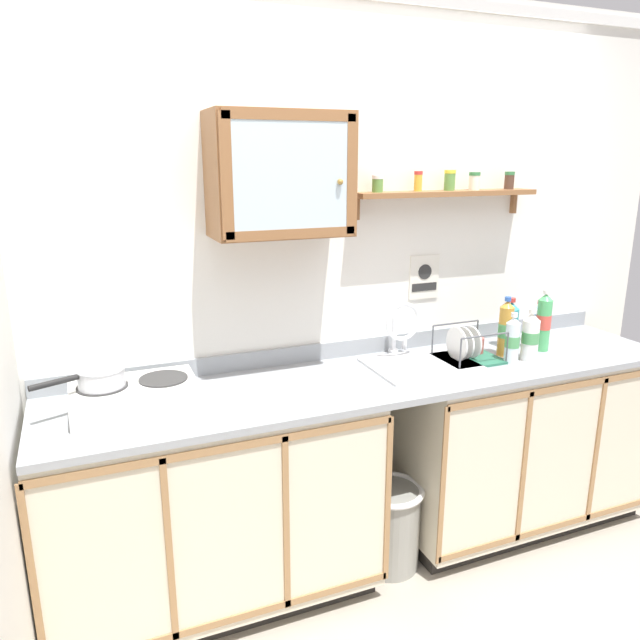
% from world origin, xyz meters
% --- Properties ---
extents(floor, '(5.94, 5.94, 0.00)m').
position_xyz_m(floor, '(0.00, 0.00, 0.00)').
color(floor, '#9E9384').
rests_on(floor, ground).
extents(back_wall, '(3.54, 0.07, 2.57)m').
position_xyz_m(back_wall, '(0.00, 0.63, 1.30)').
color(back_wall, silver).
rests_on(back_wall, ground).
extents(lower_cabinet_run, '(1.35, 0.60, 0.90)m').
position_xyz_m(lower_cabinet_run, '(-0.79, 0.31, 0.45)').
color(lower_cabinet_run, black).
rests_on(lower_cabinet_run, ground).
extents(lower_cabinet_run_right, '(1.33, 0.60, 0.90)m').
position_xyz_m(lower_cabinet_run_right, '(0.80, 0.31, 0.45)').
color(lower_cabinet_run_right, black).
rests_on(lower_cabinet_run_right, ground).
extents(countertop, '(2.90, 0.62, 0.03)m').
position_xyz_m(countertop, '(0.00, 0.31, 0.91)').
color(countertop, gray).
rests_on(countertop, lower_cabinet_run).
extents(backsplash, '(2.90, 0.02, 0.08)m').
position_xyz_m(backsplash, '(0.00, 0.59, 0.97)').
color(backsplash, gray).
rests_on(backsplash, countertop).
extents(sink, '(0.49, 0.42, 0.39)m').
position_xyz_m(sink, '(0.21, 0.35, 0.91)').
color(sink, silver).
rests_on(sink, countertop).
extents(hot_plate_stove, '(0.47, 0.33, 0.09)m').
position_xyz_m(hot_plate_stove, '(-1.06, 0.34, 0.97)').
color(hot_plate_stove, silver).
rests_on(hot_plate_stove, countertop).
extents(saucepan, '(0.34, 0.19, 0.08)m').
position_xyz_m(saucepan, '(-1.17, 0.36, 1.06)').
color(saucepan, silver).
rests_on(saucepan, hot_plate_stove).
extents(bottle_detergent_teal_0, '(0.08, 0.08, 0.25)m').
position_xyz_m(bottle_detergent_teal_0, '(0.78, 0.41, 1.04)').
color(bottle_detergent_teal_0, teal).
rests_on(bottle_detergent_teal_0, countertop).
extents(bottle_opaque_white_1, '(0.08, 0.08, 0.25)m').
position_xyz_m(bottle_opaque_white_1, '(0.73, 0.21, 1.04)').
color(bottle_opaque_white_1, white).
rests_on(bottle_opaque_white_1, countertop).
extents(bottle_juice_amber_2, '(0.07, 0.07, 0.29)m').
position_xyz_m(bottle_juice_amber_2, '(0.67, 0.31, 1.06)').
color(bottle_juice_amber_2, gold).
rests_on(bottle_juice_amber_2, countertop).
extents(bottle_water_clear_3, '(0.07, 0.07, 0.24)m').
position_xyz_m(bottle_water_clear_3, '(0.63, 0.21, 1.04)').
color(bottle_water_clear_3, silver).
rests_on(bottle_water_clear_3, countertop).
extents(bottle_soda_green_4, '(0.07, 0.07, 0.31)m').
position_xyz_m(bottle_soda_green_4, '(0.89, 0.31, 1.07)').
color(bottle_soda_green_4, '#4CB266').
rests_on(bottle_soda_green_4, countertop).
extents(bottle_water_blue_5, '(0.07, 0.07, 0.22)m').
position_xyz_m(bottle_water_blue_5, '(0.96, 0.42, 1.02)').
color(bottle_water_blue_5, '#8CB7E0').
rests_on(bottle_water_blue_5, countertop).
extents(dish_rack, '(0.28, 0.25, 0.17)m').
position_xyz_m(dish_rack, '(0.45, 0.32, 0.97)').
color(dish_rack, '#26664C').
rests_on(dish_rack, countertop).
extents(mug, '(0.10, 0.09, 0.09)m').
position_xyz_m(mug, '(0.54, 0.37, 0.97)').
color(mug, '#B24C47').
rests_on(mug, countertop).
extents(wall_cabinet, '(0.57, 0.30, 0.50)m').
position_xyz_m(wall_cabinet, '(-0.41, 0.46, 1.79)').
color(wall_cabinet, brown).
extents(spice_shelf, '(0.94, 0.14, 0.22)m').
position_xyz_m(spice_shelf, '(0.44, 0.53, 1.70)').
color(spice_shelf, brown).
extents(warning_sign, '(0.16, 0.01, 0.22)m').
position_xyz_m(warning_sign, '(0.37, 0.60, 1.28)').
color(warning_sign, silver).
extents(trash_bin, '(0.31, 0.31, 0.41)m').
position_xyz_m(trash_bin, '(0.01, 0.22, 0.21)').
color(trash_bin, gray).
rests_on(trash_bin, ground).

